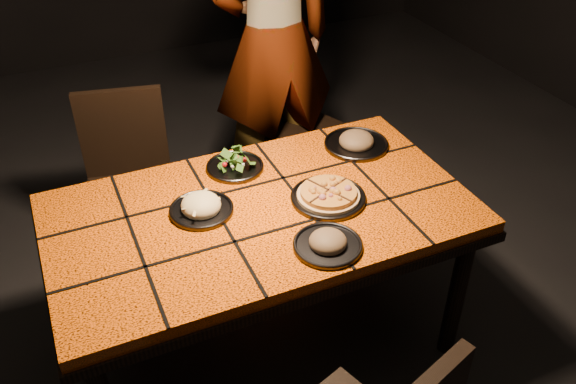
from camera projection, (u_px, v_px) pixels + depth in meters
name	position (u px, v px, depth m)	size (l,w,h in m)	color
room_shell	(254.00, 15.00, 1.89)	(6.04, 7.04, 3.08)	black
dining_table	(261.00, 224.00, 2.37)	(1.62, 0.92, 0.75)	#FF6308
chair_far_left	(128.00, 172.00, 2.95)	(0.49, 0.49, 0.91)	black
chair_far_right	(285.00, 111.00, 3.41)	(0.56, 0.56, 0.95)	black
diner	(273.00, 41.00, 3.16)	(0.70, 0.46, 1.92)	brown
plate_pizza	(328.00, 196.00, 2.36)	(0.32, 0.32, 0.04)	#323136
plate_pasta	(201.00, 207.00, 2.30)	(0.24, 0.24, 0.08)	#323136
plate_salad	(235.00, 164.00, 2.54)	(0.24, 0.24, 0.07)	#323136
plate_mushroom_a	(328.00, 242.00, 2.13)	(0.25, 0.25, 0.08)	#323136
plate_mushroom_b	(356.00, 141.00, 2.69)	(0.29, 0.29, 0.09)	#323136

